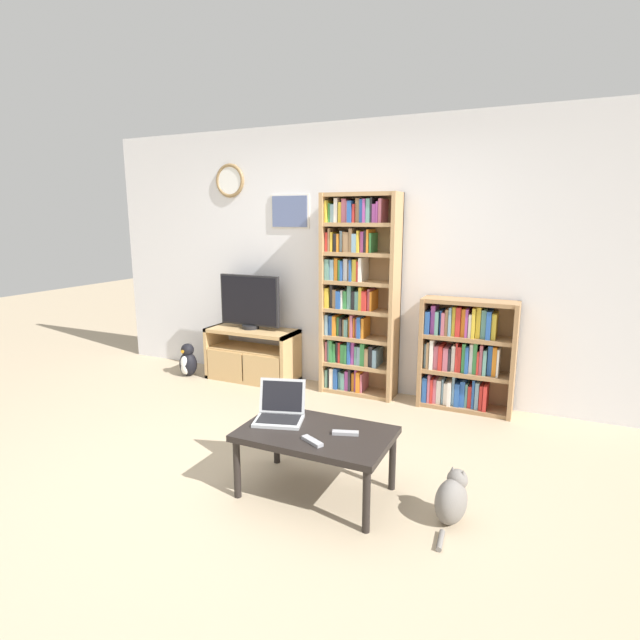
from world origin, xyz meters
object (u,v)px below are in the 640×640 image
laptop (280,410)px  penguin_figurine (188,361)px  tv_stand (252,354)px  remote_far_from_laptop (312,441)px  television (250,302)px  bookshelf_short (463,355)px  bookshelf_tall (356,296)px  coffee_table (316,438)px  cat (452,499)px  remote_near_laptop (345,433)px

laptop → penguin_figurine: size_ratio=1.01×
tv_stand → penguin_figurine: size_ratio=2.66×
remote_far_from_laptop → laptop: bearing=83.3°
television → tv_stand: bearing=-48.7°
television → remote_far_from_laptop: bearing=-49.5°
bookshelf_short → penguin_figurine: bearing=-174.0°
bookshelf_short → laptop: bookshelf_short is taller
bookshelf_tall → bookshelf_short: 1.13m
bookshelf_tall → remote_far_from_laptop: bookshelf_tall is taller
tv_stand → bookshelf_short: size_ratio=0.96×
remote_far_from_laptop → penguin_figurine: (-2.33, 1.71, -0.26)m
remote_far_from_laptop → television: bearing=67.7°
coffee_table → laptop: size_ratio=2.53×
penguin_figurine → cat: bearing=-25.9°
television → cat: (2.43, -1.74, -0.69)m
tv_stand → bookshelf_short: 2.18m
tv_stand → bookshelf_tall: 1.33m
cat → coffee_table: bearing=-159.7°
coffee_table → cat: bearing=3.0°
bookshelf_short → penguin_figurine: 2.90m
remote_near_laptop → penguin_figurine: remote_near_laptop is taller
laptop → remote_near_laptop: bearing=-21.6°
television → penguin_figurine: (-0.68, -0.22, -0.67)m
cat → bookshelf_short: bearing=115.1°
coffee_table → cat: 0.86m
bookshelf_tall → coffee_table: bookshelf_tall is taller
remote_far_from_laptop → cat: remote_far_from_laptop is taller
tv_stand → penguin_figurine: bearing=-164.8°
coffee_table → bookshelf_tall: bearing=103.5°
tv_stand → remote_far_from_laptop: 2.51m
remote_near_laptop → penguin_figurine: 2.91m
remote_far_from_laptop → tv_stand: bearing=67.7°
bookshelf_tall → coffee_table: (0.44, -1.85, -0.59)m
tv_stand → remote_near_laptop: size_ratio=5.83×
tv_stand → television: television is taller
cat → bookshelf_tall: bearing=142.5°
remote_near_laptop → bookshelf_short: bearing=149.2°
bookshelf_short → coffee_table: 1.95m
remote_near_laptop → remote_far_from_laptop: size_ratio=1.02×
laptop → cat: size_ratio=0.86×
laptop → remote_near_laptop: 0.48m
bookshelf_tall → coffee_table: size_ratio=2.08×
remote_far_from_laptop → penguin_figurine: remote_far_from_laptop is taller
television → remote_near_laptop: 2.53m
tv_stand → remote_near_laptop: tv_stand is taller
television → bookshelf_short: television is taller
coffee_table → tv_stand: bearing=132.0°
bookshelf_short → remote_far_from_laptop: bearing=-104.9°
remote_far_from_laptop → penguin_figurine: 2.91m
cat → remote_near_laptop: bearing=-161.4°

